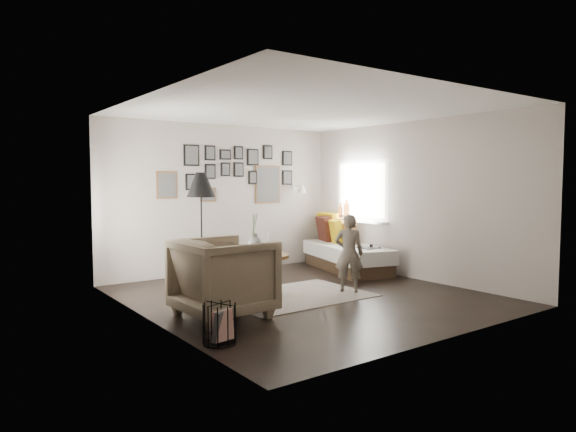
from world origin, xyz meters
TOP-DOWN VIEW (x-y plane):
  - ground at (0.00, 0.00)m, footprint 4.80×4.80m
  - wall_back at (0.00, 2.40)m, footprint 4.50×0.00m
  - wall_front at (0.00, -2.40)m, footprint 4.50×0.00m
  - wall_left at (-2.25, 0.00)m, footprint 0.00×4.80m
  - wall_right at (2.25, 0.00)m, footprint 0.00×4.80m
  - ceiling at (0.00, 0.00)m, footprint 4.80×4.80m
  - door_left at (-2.23, 1.20)m, footprint 0.00×2.14m
  - window_right at (2.18, 1.34)m, footprint 0.15×1.32m
  - gallery_wall at (0.29, 2.38)m, footprint 2.74×0.03m
  - wall_sconce at (1.55, 2.13)m, footprint 0.18×0.36m
  - rug at (-0.16, 0.08)m, footprint 2.07×1.45m
  - pedestal_table at (-0.59, 0.26)m, footprint 0.78×0.78m
  - vase at (-0.67, 0.28)m, footprint 0.22×0.22m
  - candles at (-0.48, 0.26)m, footprint 0.13×0.13m
  - daybed at (1.88, 1.29)m, footprint 1.37×2.18m
  - magazine_on_daybed at (1.83, 0.64)m, footprint 0.25×0.33m
  - armchair at (-1.47, -0.29)m, footprint 1.07×1.04m
  - armchair_cushion at (-1.44, -0.24)m, footprint 0.43×0.45m
  - floor_lamp at (-1.13, 0.98)m, footprint 0.41×0.41m
  - magazine_basket at (-2.00, -1.16)m, footprint 0.41×0.41m
  - demijohn_large at (1.92, 0.63)m, footprint 0.35×0.35m
  - demijohn_small at (2.00, 0.51)m, footprint 0.31×0.31m
  - child at (0.64, -0.18)m, footprint 0.48×0.49m

SIDE VIEW (x-z plane):
  - ground at x=0.00m, z-range 0.00..0.00m
  - rug at x=-0.16m, z-range 0.00..0.01m
  - demijohn_small at x=2.00m, z-range -0.06..0.42m
  - magazine_basket at x=-2.00m, z-range 0.00..0.40m
  - demijohn_large at x=1.92m, z-range -0.06..0.47m
  - pedestal_table at x=-0.59m, z-range -0.02..0.59m
  - daybed at x=1.88m, z-range -0.19..0.82m
  - magazine_on_daybed at x=1.83m, z-range 0.46..0.48m
  - armchair at x=-1.47m, z-range 0.00..0.95m
  - armchair_cushion at x=-1.44m, z-range 0.38..0.58m
  - child at x=0.64m, z-range 0.00..1.14m
  - candles at x=-0.48m, z-range 0.61..0.90m
  - vase at x=-0.67m, z-range 0.51..1.06m
  - window_right at x=2.18m, z-range 0.28..1.58m
  - door_left at x=-2.23m, z-range -0.02..2.12m
  - wall_back at x=0.00m, z-range -0.95..3.55m
  - wall_front at x=0.00m, z-range -0.95..3.55m
  - wall_left at x=-2.25m, z-range -1.10..3.70m
  - wall_right at x=2.25m, z-range -1.10..3.70m
  - wall_sconce at x=1.55m, z-range 1.38..1.54m
  - floor_lamp at x=-1.13m, z-range 0.63..2.37m
  - gallery_wall at x=0.29m, z-range 1.20..2.28m
  - ceiling at x=0.00m, z-range 2.60..2.60m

